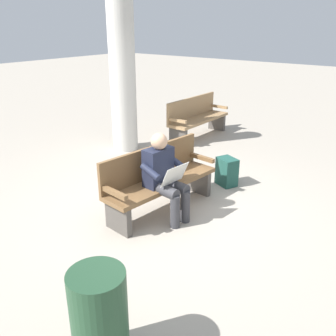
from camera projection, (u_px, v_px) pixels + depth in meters
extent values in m
plane|color=#A89E8E|center=(162.00, 210.00, 5.30)|extent=(40.00, 40.00, 0.00)
cube|color=brown|center=(162.00, 183.00, 5.14)|extent=(1.84, 0.67, 0.06)
cube|color=brown|center=(151.00, 162.00, 5.18)|extent=(1.80, 0.24, 0.45)
cube|color=brown|center=(201.00, 158.00, 5.66)|extent=(0.11, 0.48, 0.06)
cube|color=brown|center=(114.00, 192.00, 4.51)|extent=(0.11, 0.48, 0.06)
cube|color=#4C4742|center=(198.00, 181.00, 5.76)|extent=(0.13, 0.44, 0.39)
cube|color=#4C4742|center=(118.00, 218.00, 4.69)|extent=(0.13, 0.44, 0.39)
cube|color=#1E2338|center=(158.00, 167.00, 4.92)|extent=(0.42, 0.26, 0.52)
sphere|color=tan|center=(159.00, 141.00, 4.77)|extent=(0.22, 0.22, 0.22)
cylinder|color=#38383D|center=(175.00, 186.00, 4.94)|extent=(0.19, 0.43, 0.15)
cylinder|color=#38383D|center=(164.00, 190.00, 4.81)|extent=(0.19, 0.43, 0.15)
cylinder|color=#38383D|center=(185.00, 206.00, 4.91)|extent=(0.13, 0.13, 0.45)
cylinder|color=#38383D|center=(175.00, 212.00, 4.77)|extent=(0.13, 0.13, 0.45)
cylinder|color=#1E2338|center=(176.00, 162.00, 5.00)|extent=(0.12, 0.32, 0.18)
cylinder|color=#1E2338|center=(150.00, 172.00, 4.68)|extent=(0.12, 0.32, 0.18)
cube|color=silver|center=(175.00, 175.00, 4.73)|extent=(0.41, 0.17, 0.27)
cube|color=#1E4C42|center=(227.00, 172.00, 6.02)|extent=(0.35, 0.39, 0.46)
cube|color=#23574C|center=(233.00, 174.00, 6.11)|extent=(0.13, 0.22, 0.21)
cube|color=#9E7A51|center=(199.00, 119.00, 8.43)|extent=(1.80, 0.49, 0.06)
cube|color=#9E7A51|center=(192.00, 107.00, 8.46)|extent=(1.80, 0.06, 0.45)
cube|color=#9E7A51|center=(219.00, 107.00, 9.00)|extent=(0.06, 0.48, 0.06)
cube|color=#9E7A51|center=(177.00, 120.00, 7.76)|extent=(0.06, 0.48, 0.06)
cube|color=#4C4742|center=(217.00, 122.00, 9.10)|extent=(0.08, 0.43, 0.39)
cube|color=#4C4742|center=(178.00, 137.00, 7.93)|extent=(0.08, 0.43, 0.39)
cylinder|color=beige|center=(122.00, 72.00, 7.24)|extent=(0.51, 0.51, 3.14)
cylinder|color=#23472D|center=(100.00, 319.00, 2.81)|extent=(0.44, 0.44, 0.83)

